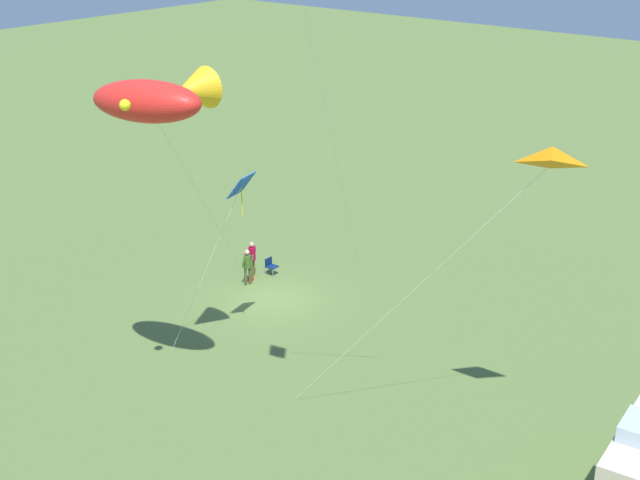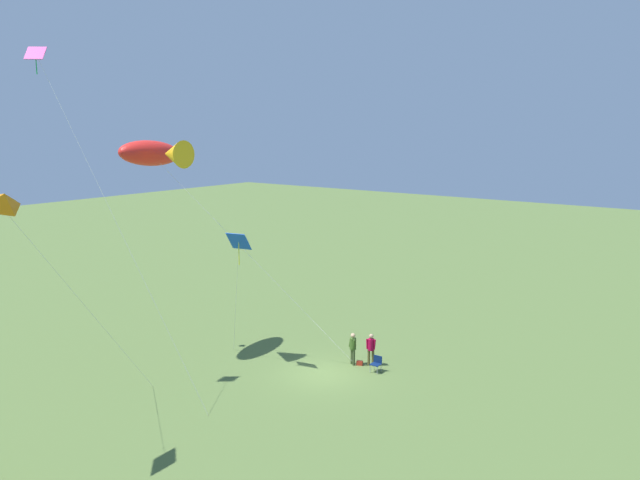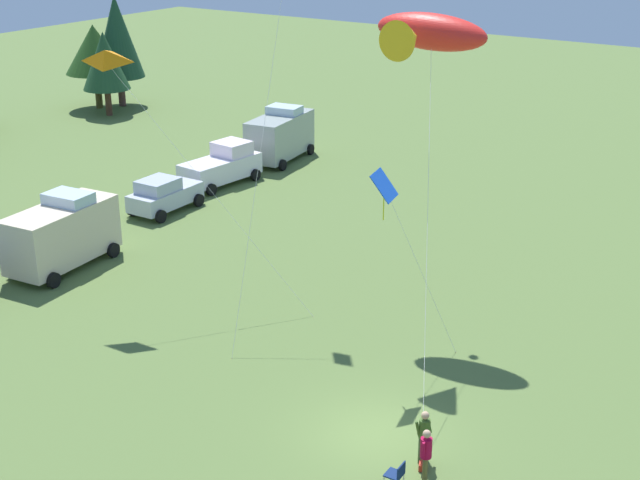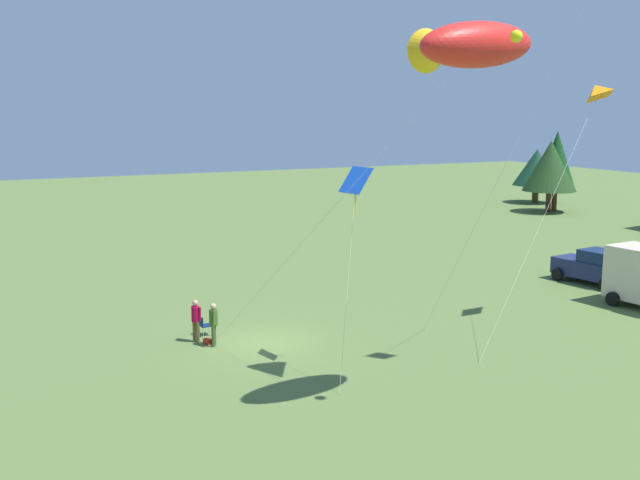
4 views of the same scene
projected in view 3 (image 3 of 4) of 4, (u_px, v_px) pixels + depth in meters
ground_plane at (375, 434)px, 28.00m from camera, size 160.00×160.00×0.00m
person_kite_flyer at (424, 433)px, 26.25m from camera, size 0.58×0.47×1.74m
folding_chair at (397, 473)px, 25.29m from camera, size 0.50×0.50×0.82m
person_spectator at (426, 452)px, 25.35m from camera, size 0.52×0.44×1.74m
backpack_on_grass at (423, 466)px, 26.23m from camera, size 0.38×0.32×0.22m
van_camper_beige at (62, 233)px, 39.86m from camera, size 5.59×3.03×3.34m
car_silver_compact at (164, 195)px, 47.04m from camera, size 4.23×2.26×1.89m
truck_white_pickup at (222, 165)px, 51.53m from camera, size 5.18×2.82×2.34m
van_motorhome_grey at (280, 135)px, 55.88m from camera, size 5.65×3.21×3.34m
kite_large_fish at (426, 33)px, 32.20m from camera, size 11.03×7.41×11.91m
kite_diamond_blue at (385, 189)px, 29.59m from camera, size 3.05×2.35×7.25m
kite_delta_orange at (105, 57)px, 33.90m from camera, size 3.53×8.66×10.46m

